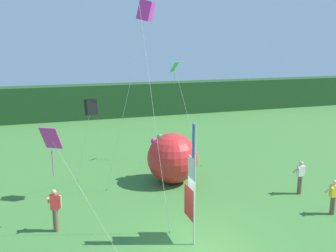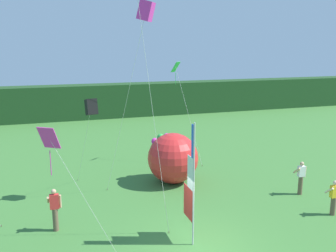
{
  "view_description": "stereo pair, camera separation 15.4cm",
  "coord_description": "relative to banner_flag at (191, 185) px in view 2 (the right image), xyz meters",
  "views": [
    {
      "loc": [
        -4.96,
        -11.76,
        7.38
      ],
      "look_at": [
        0.18,
        3.86,
        3.78
      ],
      "focal_mm": 40.36,
      "sensor_mm": 36.0,
      "label": 1
    },
    {
      "loc": [
        -4.82,
        -11.81,
        7.38
      ],
      "look_at": [
        0.18,
        3.86,
        3.78
      ],
      "focal_mm": 40.36,
      "sensor_mm": 36.0,
      "label": 2
    }
  ],
  "objects": [
    {
      "name": "kite_magenta_diamond_5",
      "position": [
        -4.75,
        -1.93,
        2.36
      ],
      "size": [
        2.45,
        1.5,
        5.23
      ],
      "color": "brown",
      "rests_on": "ground"
    },
    {
      "name": "person_near_banner",
      "position": [
        6.88,
        2.61,
        -1.34
      ],
      "size": [
        0.55,
        0.48,
        1.7
      ],
      "color": "brown",
      "rests_on": "ground"
    },
    {
      "name": "ground_plane",
      "position": [
        0.02,
        -0.48,
        -2.24
      ],
      "size": [
        120.0,
        120.0,
        0.0
      ],
      "primitive_type": "plane",
      "color": "#3D7533"
    },
    {
      "name": "distant_treeline",
      "position": [
        0.02,
        25.94,
        -0.56
      ],
      "size": [
        80.0,
        2.4,
        3.36
      ],
      "primitive_type": "cube",
      "color": "#1E421E",
      "rests_on": "ground"
    },
    {
      "name": "person_mid_field",
      "position": [
        6.79,
        0.2,
        -1.4
      ],
      "size": [
        0.55,
        0.48,
        1.58
      ],
      "color": "brown",
      "rests_on": "ground"
    },
    {
      "name": "kite_green_diamond_2",
      "position": [
        2.89,
        9.95,
        3.35
      ],
      "size": [
        1.47,
        2.22,
        6.29
      ],
      "color": "brown",
      "rests_on": "ground"
    },
    {
      "name": "inflatable_balloon",
      "position": [
        1.34,
        6.12,
        -0.87
      ],
      "size": [
        2.73,
        2.73,
        2.73
      ],
      "color": "red",
      "rests_on": "ground"
    },
    {
      "name": "kite_magenta_box_1",
      "position": [
        -0.58,
        4.07,
        6.49
      ],
      "size": [
        2.13,
        2.46,
        9.23
      ],
      "color": "brown",
      "rests_on": "ground"
    },
    {
      "name": "banner_flag",
      "position": [
        0.0,
        0.0,
        0.0
      ],
      "size": [
        0.06,
        1.03,
        4.68
      ],
      "color": "#B7B7BC",
      "rests_on": "ground"
    },
    {
      "name": "kite_black_box_6",
      "position": [
        -2.95,
        5.24,
        2.25
      ],
      "size": [
        0.91,
        3.1,
        4.92
      ],
      "color": "brown",
      "rests_on": "ground"
    },
    {
      "name": "person_far_left",
      "position": [
        -4.86,
        2.41,
        -1.3
      ],
      "size": [
        0.55,
        0.48,
        1.77
      ],
      "color": "brown",
      "rests_on": "ground"
    }
  ]
}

